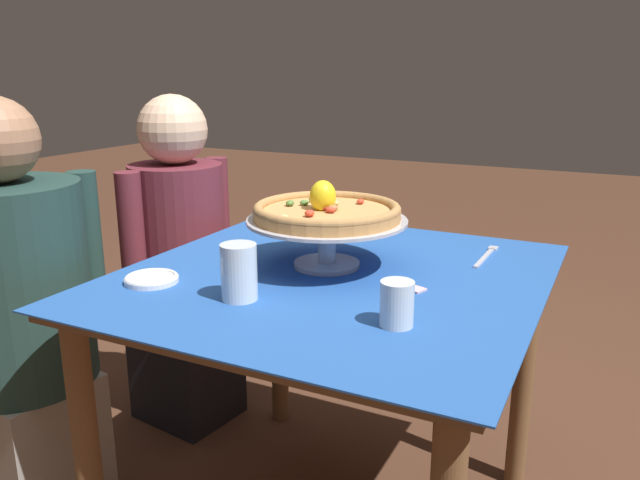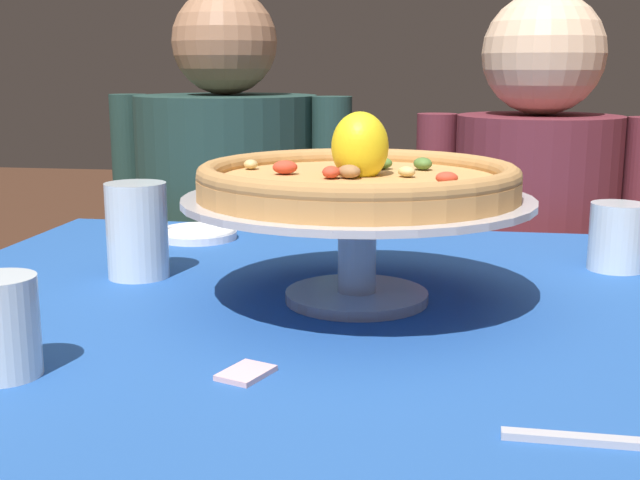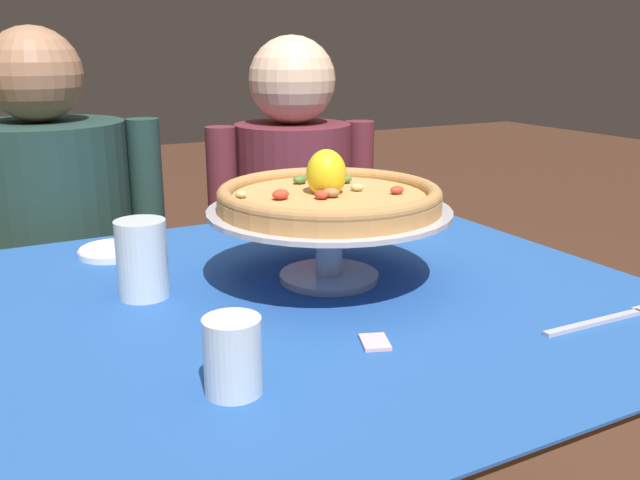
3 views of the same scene
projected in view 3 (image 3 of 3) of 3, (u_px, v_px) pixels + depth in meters
dining_table at (317, 356)px, 1.14m from camera, size 1.05×1.00×0.75m
pizza_stand at (329, 227)px, 1.13m from camera, size 0.41×0.41×0.13m
pizza at (329, 196)px, 1.12m from camera, size 0.37×0.37×0.10m
water_glass_front_left at (233, 360)px, 0.77m from camera, size 0.07×0.07×0.09m
water_glass_back_right at (416, 210)px, 1.48m from camera, size 0.07×0.07×0.09m
water_glass_side_left at (143, 264)px, 1.07m from camera, size 0.08×0.08×0.13m
side_plate at (112, 251)px, 1.29m from camera, size 0.13×0.13×0.02m
dinner_fork at (607, 319)px, 0.98m from camera, size 0.22×0.02×0.01m
sugar_packet at (375, 342)px, 0.91m from camera, size 0.05×0.06×0.00m
diner_left at (57, 279)px, 1.66m from camera, size 0.53×0.43×1.18m
diner_right at (294, 258)px, 1.92m from camera, size 0.47×0.36×1.16m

